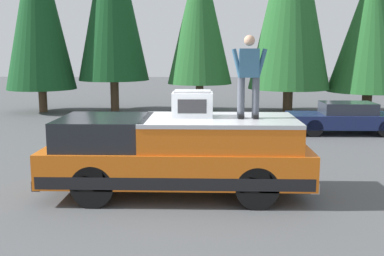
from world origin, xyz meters
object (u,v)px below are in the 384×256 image
(person_on_truck_bed, at_px, (249,74))
(parked_car_navy, at_px, (345,118))
(pickup_truck, at_px, (177,154))
(compressor_unit, at_px, (193,104))

(person_on_truck_bed, xyz_separation_m, parked_car_navy, (7.53, -4.28, -1.97))
(parked_car_navy, bearing_deg, pickup_truck, 142.58)
(compressor_unit, bearing_deg, person_on_truck_bed, -97.54)
(parked_car_navy, bearing_deg, compressor_unit, 143.65)
(pickup_truck, xyz_separation_m, parked_car_navy, (7.51, -5.75, -0.29))
(person_on_truck_bed, bearing_deg, parked_car_navy, -29.61)
(parked_car_navy, bearing_deg, person_on_truck_bed, 150.39)
(compressor_unit, height_order, person_on_truck_bed, person_on_truck_bed)
(compressor_unit, xyz_separation_m, parked_car_navy, (7.38, -5.43, -1.35))
(pickup_truck, relative_size, compressor_unit, 6.60)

